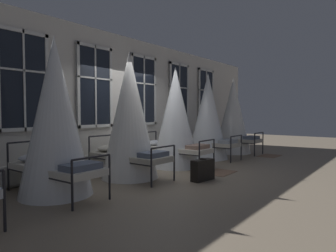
{
  "coord_description": "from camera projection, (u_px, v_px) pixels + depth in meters",
  "views": [
    {
      "loc": [
        -5.52,
        -4.77,
        1.44
      ],
      "look_at": [
        0.58,
        -0.09,
        1.08
      ],
      "focal_mm": 32.49,
      "sensor_mm": 36.0,
      "label": 1
    }
  ],
  "objects": [
    {
      "name": "rug_fourth",
      "position": [
        220.0,
        172.0,
        7.16
      ],
      "size": [
        0.81,
        0.58,
        0.01
      ],
      "primitive_type": "cube",
      "rotation": [
        0.0,
        0.0,
        0.03
      ],
      "color": "brown",
      "rests_on": "ground"
    },
    {
      "name": "cot_second",
      "position": [
        55.0,
        119.0,
        5.18
      ],
      "size": [
        1.24,
        1.93,
        2.73
      ],
      "rotation": [
        0.0,
        0.0,
        1.59
      ],
      "color": "black",
      "rests_on": "ground"
    },
    {
      "name": "back_wall_with_windows",
      "position": [
        119.0,
        101.0,
        7.93
      ],
      "size": [
        14.35,
        0.1,
        3.41
      ],
      "primitive_type": "cube",
      "color": "silver",
      "rests_on": "ground"
    },
    {
      "name": "rug_sixth",
      "position": [
        270.0,
        156.0,
        9.87
      ],
      "size": [
        0.81,
        0.58,
        0.01
      ],
      "primitive_type": "cube",
      "rotation": [
        0.0,
        0.0,
        -0.02
      ],
      "color": "brown",
      "rests_on": "ground"
    },
    {
      "name": "ground",
      "position": [
        151.0,
        171.0,
        7.34
      ],
      "size": [
        26.7,
        26.7,
        0.0
      ],
      "primitive_type": "plane",
      "color": "gray"
    },
    {
      "name": "suitcase_dark",
      "position": [
        203.0,
        170.0,
        6.34
      ],
      "size": [
        0.58,
        0.29,
        0.47
      ],
      "rotation": [
        0.0,
        0.0,
        -0.15
      ],
      "color": "black",
      "rests_on": "ground"
    },
    {
      "name": "window_bank",
      "position": [
        122.0,
        121.0,
        7.88
      ],
      "size": [
        9.58,
        0.1,
        2.93
      ],
      "color": "black",
      "rests_on": "ground"
    },
    {
      "name": "cot_sixth",
      "position": [
        233.0,
        117.0,
        10.58
      ],
      "size": [
        1.24,
        1.92,
        2.62
      ],
      "rotation": [
        0.0,
        0.0,
        1.56
      ],
      "color": "black",
      "rests_on": "ground"
    },
    {
      "name": "cot_fourth",
      "position": [
        175.0,
        119.0,
        7.9
      ],
      "size": [
        1.24,
        1.93,
        2.59
      ],
      "rotation": [
        0.0,
        0.0,
        1.59
      ],
      "color": "black",
      "rests_on": "ground"
    },
    {
      "name": "cot_third",
      "position": [
        130.0,
        117.0,
        6.57
      ],
      "size": [
        1.24,
        1.92,
        2.74
      ],
      "rotation": [
        0.0,
        0.0,
        1.56
      ],
      "color": "black",
      "rests_on": "ground"
    },
    {
      "name": "cot_fifth",
      "position": [
        208.0,
        118.0,
        9.28
      ],
      "size": [
        1.24,
        1.92,
        2.61
      ],
      "rotation": [
        0.0,
        0.0,
        1.59
      ],
      "color": "black",
      "rests_on": "ground"
    }
  ]
}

